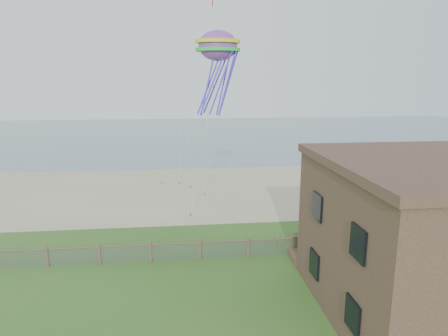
{
  "coord_description": "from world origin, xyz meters",
  "views": [
    {
      "loc": [
        -1.1,
        -16.81,
        10.74
      ],
      "look_at": [
        1.69,
        8.0,
        5.28
      ],
      "focal_mm": 32.0,
      "sensor_mm": 36.0,
      "label": 1
    }
  ],
  "objects": [
    {
      "name": "ground",
      "position": [
        0.0,
        0.0,
        0.0
      ],
      "size": [
        160.0,
        160.0,
        0.0
      ],
      "primitive_type": "plane",
      "color": "#30581E",
      "rests_on": "ground"
    },
    {
      "name": "sand_beach",
      "position": [
        0.0,
        22.0,
        0.0
      ],
      "size": [
        72.0,
        20.0,
        0.02
      ],
      "primitive_type": "cube",
      "color": "tan",
      "rests_on": "ground"
    },
    {
      "name": "ocean",
      "position": [
        0.0,
        66.0,
        0.0
      ],
      "size": [
        160.0,
        68.0,
        0.02
      ],
      "primitive_type": "cube",
      "color": "slate",
      "rests_on": "ground"
    },
    {
      "name": "chainlink_fence",
      "position": [
        0.0,
        6.0,
        0.55
      ],
      "size": [
        36.2,
        0.2,
        1.25
      ],
      "primitive_type": null,
      "color": "#4A3629",
      "rests_on": "ground"
    },
    {
      "name": "motel_deck",
      "position": [
        13.0,
        5.0,
        0.25
      ],
      "size": [
        15.0,
        2.0,
        0.5
      ],
      "primitive_type": "cube",
      "color": "brown",
      "rests_on": "ground"
    },
    {
      "name": "picnic_table",
      "position": [
        8.2,
        1.18,
        0.39
      ],
      "size": [
        1.87,
        1.43,
        0.77
      ],
      "primitive_type": null,
      "rotation": [
        0.0,
        0.0,
        -0.03
      ],
      "color": "brown",
      "rests_on": "ground"
    },
    {
      "name": "octopus_kite",
      "position": [
        1.63,
        11.18,
        11.45
      ],
      "size": [
        3.38,
        2.65,
        6.31
      ],
      "primitive_type": null,
      "rotation": [
        0.0,
        0.0,
        0.17
      ],
      "color": "#DE2355"
    }
  ]
}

